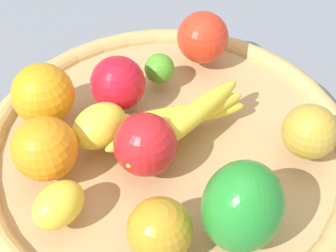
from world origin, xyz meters
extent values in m
plane|color=slate|center=(0.00, 0.00, 0.00)|extent=(2.40, 2.40, 0.00)
cylinder|color=tan|center=(0.00, 0.00, 0.01)|extent=(0.45, 0.45, 0.03)
torus|color=tan|center=(0.00, 0.00, 0.03)|extent=(0.47, 0.47, 0.03)
ellipsoid|color=yellow|center=(0.01, 0.02, 0.05)|extent=(0.19, 0.04, 0.03)
ellipsoid|color=yellow|center=(0.01, 0.00, 0.07)|extent=(0.19, 0.07, 0.03)
ellipsoid|color=yellow|center=(0.02, -0.01, 0.08)|extent=(0.18, 0.12, 0.03)
sphere|color=#BC8921|center=(-0.05, -0.14, 0.07)|extent=(0.09, 0.09, 0.07)
sphere|color=red|center=(-0.04, 0.08, 0.08)|extent=(0.10, 0.10, 0.07)
ellipsoid|color=#238B2E|center=(0.03, -0.15, 0.09)|extent=(0.12, 0.12, 0.10)
sphere|color=gold|center=(0.15, -0.07, 0.07)|extent=(0.08, 0.08, 0.06)
sphere|color=red|center=(0.09, 0.13, 0.08)|extent=(0.08, 0.08, 0.07)
sphere|color=orange|center=(-0.14, -0.01, 0.08)|extent=(0.09, 0.09, 0.07)
sphere|color=#4CA12A|center=(0.02, 0.11, 0.06)|extent=(0.05, 0.05, 0.04)
sphere|color=red|center=(-0.04, -0.03, 0.08)|extent=(0.10, 0.10, 0.07)
ellipsoid|color=yellow|center=(-0.14, -0.08, 0.06)|extent=(0.08, 0.07, 0.04)
ellipsoid|color=yellow|center=(-0.08, 0.02, 0.07)|extent=(0.09, 0.08, 0.05)
sphere|color=orange|center=(-0.14, 0.08, 0.08)|extent=(0.10, 0.10, 0.08)
camera|label=1|loc=(-0.11, -0.38, 0.48)|focal=51.51mm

